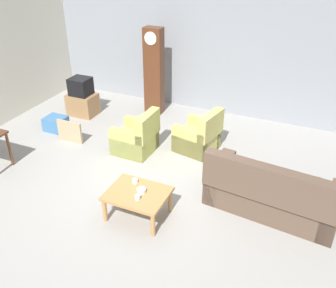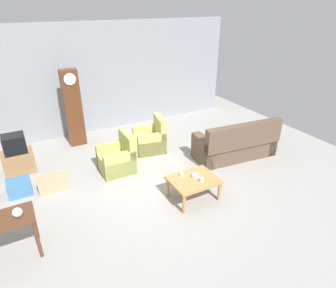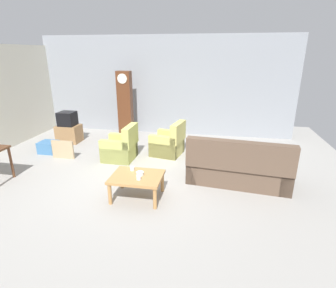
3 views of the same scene
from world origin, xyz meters
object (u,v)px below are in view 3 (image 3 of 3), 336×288
tv_stand_cabinet (69,134)px  couch_floral (238,168)px  armchair_olive_far (169,144)px  bowl_white_stacked (140,174)px  coffee_table_wood (137,179)px  storage_box_blue (49,147)px  framed_picture_leaning (63,150)px  cup_white_porcelain (132,169)px  grandfather_clock (125,105)px  tv_crt (67,119)px  cup_blue_rimmed (139,178)px  armchair_olive_near (121,148)px

tv_stand_cabinet → couch_floral: bearing=-21.0°
armchair_olive_far → bowl_white_stacked: bearing=-93.0°
bowl_white_stacked → coffee_table_wood: bearing=-151.0°
tv_stand_cabinet → storage_box_blue: (-0.08, -0.97, -0.11)m
framed_picture_leaning → cup_white_porcelain: bearing=-30.0°
grandfather_clock → cup_white_porcelain: 3.79m
tv_stand_cabinet → tv_crt: bearing=0.0°
storage_box_blue → cup_blue_rimmed: 3.84m
couch_floral → tv_stand_cabinet: bearing=159.0°
grandfather_clock → cup_blue_rimmed: 4.22m
framed_picture_leaning → bowl_white_stacked: size_ratio=4.24×
couch_floral → tv_stand_cabinet: couch_floral is taller
couch_floral → cup_white_porcelain: couch_floral is taller
bowl_white_stacked → cup_blue_rimmed: bearing=-81.2°
storage_box_blue → cup_white_porcelain: 3.44m
tv_crt → storage_box_blue: tv_crt is taller
tv_crt → bowl_white_stacked: bearing=-42.2°
cup_blue_rimmed → bowl_white_stacked: bearing=98.8°
grandfather_clock → cup_blue_rimmed: size_ratio=25.07×
tv_crt → cup_blue_rimmed: size_ratio=5.68×
armchair_olive_far → bowl_white_stacked: (-0.12, -2.33, 0.19)m
coffee_table_wood → cup_blue_rimmed: bearing=-61.0°
tv_stand_cabinet → framed_picture_leaning: (0.56, -1.28, -0.02)m
cup_blue_rimmed → armchair_olive_near: bearing=118.6°
tv_crt → storage_box_blue: bearing=-94.8°
couch_floral → bowl_white_stacked: (-1.87, -0.92, 0.14)m
cup_white_porcelain → cup_blue_rimmed: 0.44m
couch_floral → bowl_white_stacked: bearing=-153.9°
armchair_olive_near → coffee_table_wood: bearing=-61.5°
storage_box_blue → cup_blue_rimmed: size_ratio=5.58×
couch_floral → storage_box_blue: (-5.07, 0.94, -0.19)m
coffee_table_wood → couch_floral: bearing=26.2°
armchair_olive_far → bowl_white_stacked: armchair_olive_far is taller
armchair_olive_far → bowl_white_stacked: size_ratio=6.52×
framed_picture_leaning → bowl_white_stacked: bowl_white_stacked is taller
storage_box_blue → tv_crt: bearing=85.2°
framed_picture_leaning → storage_box_blue: 0.72m
armchair_olive_near → framed_picture_leaning: 1.55m
armchair_olive_near → tv_crt: 2.39m
tv_stand_cabinet → cup_white_porcelain: bearing=-42.3°
couch_floral → armchair_olive_far: (-1.75, 1.42, -0.05)m
armchair_olive_near → armchair_olive_far: size_ratio=1.00×
cup_white_porcelain → bowl_white_stacked: size_ratio=0.63×
couch_floral → cup_white_porcelain: size_ratio=24.67×
couch_floral → armchair_olive_near: size_ratio=2.37×
framed_picture_leaning → storage_box_blue: framed_picture_leaning is taller
framed_picture_leaning → storage_box_blue: (-0.64, 0.32, -0.08)m
coffee_table_wood → tv_crt: tv_crt is taller
tv_stand_cabinet → framed_picture_leaning: tv_stand_cabinet is taller
storage_box_blue → couch_floral: bearing=-10.6°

